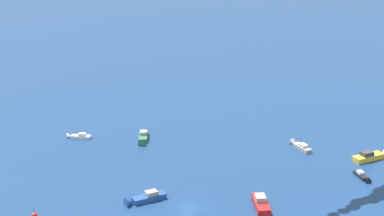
{
  "coord_description": "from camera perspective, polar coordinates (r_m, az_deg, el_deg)",
  "views": [
    {
      "loc": [
        -7.47,
        111.25,
        58.63
      ],
      "look_at": [
        -0.66,
        -0.54,
        21.2
      ],
      "focal_mm": 56.99,
      "sensor_mm": 36.0,
      "label": 1
    }
  ],
  "objects": [
    {
      "name": "ground_plane",
      "position": [
        125.98,
        -0.32,
        -9.26
      ],
      "size": [
        2000.0,
        2000.0,
        0.0
      ],
      "primitive_type": "plane",
      "color": "navy"
    },
    {
      "name": "motorboat_far_stbd",
      "position": [
        154.52,
        16.56,
        -4.31
      ],
      "size": [
        10.05,
        7.37,
        2.94
      ],
      "color": "gold",
      "rests_on": "ground_plane"
    },
    {
      "name": "motorboat_inshore",
      "position": [
        128.2,
        -4.55,
        -8.45
      ],
      "size": [
        8.72,
        6.66,
        2.57
      ],
      "color": "#23478C",
      "rests_on": "ground_plane"
    },
    {
      "name": "motorboat_offshore",
      "position": [
        125.26,
        6.57,
        -9.16
      ],
      "size": [
        4.01,
        10.3,
        2.91
      ],
      "color": "#B21E1E",
      "rests_on": "ground_plane"
    },
    {
      "name": "motorboat_ahead",
      "position": [
        160.1,
        -4.6,
        -2.81
      ],
      "size": [
        2.89,
        8.76,
        2.5
      ],
      "color": "#33704C",
      "rests_on": "ground_plane"
    },
    {
      "name": "motorboat_mid_cluster",
      "position": [
        156.94,
        10.06,
        -3.53
      ],
      "size": [
        5.23,
        7.39,
        2.14
      ],
      "color": "#9E9993",
      "rests_on": "ground_plane"
    },
    {
      "name": "motorboat_outer_ring_a",
      "position": [
        163.91,
        -10.65,
        -2.63
      ],
      "size": [
        6.52,
        2.14,
        1.86
      ],
      "color": "white",
      "rests_on": "ground_plane"
    },
    {
      "name": "motorboat_outer_ring_c",
      "position": [
        143.37,
        15.68,
        -6.2
      ],
      "size": [
        3.19,
        5.9,
        1.66
      ],
      "color": "black",
      "rests_on": "ground_plane"
    },
    {
      "name": "marker_buoy",
      "position": [
        126.0,
        -14.53,
        -9.7
      ],
      "size": [
        1.1,
        1.1,
        2.1
      ],
      "color": "red",
      "rests_on": "ground_plane"
    }
  ]
}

